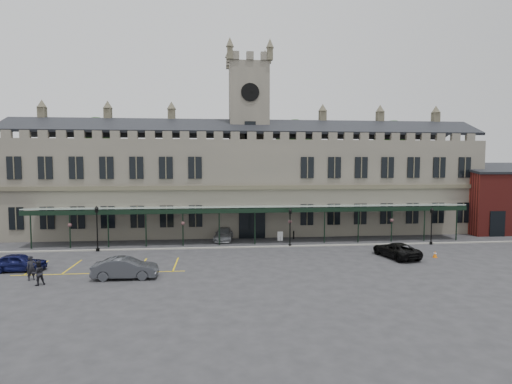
{
  "coord_description": "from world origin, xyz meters",
  "views": [
    {
      "loc": [
        -4.29,
        -37.02,
        9.08
      ],
      "look_at": [
        0.0,
        6.0,
        6.0
      ],
      "focal_mm": 28.0,
      "sensor_mm": 36.0,
      "label": 1
    }
  ],
  "objects": [
    {
      "name": "tree_behind_mid",
      "position": [
        8.0,
        25.0,
        12.81
      ],
      "size": [
        6.0,
        6.0,
        16.0
      ],
      "color": "#332314",
      "rests_on": "ground"
    },
    {
      "name": "lamp_post_right",
      "position": [
        19.75,
        5.21,
        2.48
      ],
      "size": [
        0.4,
        0.4,
        4.18
      ],
      "color": "black",
      "rests_on": "ground"
    },
    {
      "name": "bollard_left",
      "position": [
        -2.7,
        9.91,
        0.49
      ],
      "size": [
        0.18,
        0.18,
        0.99
      ],
      "primitive_type": "cylinder",
      "color": "black",
      "rests_on": "ground"
    },
    {
      "name": "person_b",
      "position": [
        -17.57,
        -6.31,
        0.93
      ],
      "size": [
        1.15,
        1.1,
        1.86
      ],
      "primitive_type": "imported",
      "rotation": [
        0.0,
        0.0,
        3.77
      ],
      "color": "black",
      "rests_on": "ground"
    },
    {
      "name": "parking_markings",
      "position": [
        -14.0,
        -1.5,
        0.0
      ],
      "size": [
        16.0,
        6.0,
        0.01
      ],
      "primitive_type": null,
      "color": "gold",
      "rests_on": "ground"
    },
    {
      "name": "lamp_post_mid",
      "position": [
        3.71,
        5.57,
        2.52
      ],
      "size": [
        0.4,
        0.4,
        4.26
      ],
      "color": "black",
      "rests_on": "ground"
    },
    {
      "name": "canopy",
      "position": [
        0.0,
        7.46,
        2.4
      ],
      "size": [
        50.0,
        4.1,
        4.3
      ],
      "color": "#8C9E93",
      "rests_on": "ground"
    },
    {
      "name": "bollard_right",
      "position": [
        4.97,
        9.97,
        0.48
      ],
      "size": [
        0.17,
        0.17,
        0.97
      ],
      "primitive_type": "cylinder",
      "color": "black",
      "rests_on": "ground"
    },
    {
      "name": "kerb",
      "position": [
        0.0,
        5.5,
        0.06
      ],
      "size": [
        60.0,
        0.4,
        0.12
      ],
      "primitive_type": "cube",
      "color": "gray",
      "rests_on": "ground"
    },
    {
      "name": "car_left_b",
      "position": [
        -11.5,
        -5.11,
        0.83
      ],
      "size": [
        5.03,
        1.77,
        1.65
      ],
      "primitive_type": "imported",
      "rotation": [
        0.0,
        0.0,
        1.58
      ],
      "color": "#383A40",
      "rests_on": "ground"
    },
    {
      "name": "lamp_post_left",
      "position": [
        -16.61,
        5.28,
        2.82
      ],
      "size": [
        0.45,
        0.45,
        4.76
      ],
      "color": "black",
      "rests_on": "ground"
    },
    {
      "name": "sign_board",
      "position": [
        3.16,
        8.93,
        0.53
      ],
      "size": [
        0.64,
        0.1,
        1.09
      ],
      "rotation": [
        0.0,
        0.0,
        -0.08
      ],
      "color": "black",
      "rests_on": "ground"
    },
    {
      "name": "clock_tower",
      "position": [
        0.0,
        16.0,
        13.11
      ],
      "size": [
        5.6,
        5.6,
        24.8
      ],
      "color": "#615C50",
      "rests_on": "ground"
    },
    {
      "name": "ground",
      "position": [
        0.0,
        0.0,
        0.0
      ],
      "size": [
        140.0,
        140.0,
        0.0
      ],
      "primitive_type": "plane",
      "color": "#29292B"
    },
    {
      "name": "car_taxi",
      "position": [
        -3.44,
        10.0,
        0.72
      ],
      "size": [
        2.67,
        5.21,
        1.45
      ],
      "primitive_type": "imported",
      "rotation": [
        0.0,
        0.0,
        -0.13
      ],
      "color": "gray",
      "rests_on": "ground"
    },
    {
      "name": "brick_annex",
      "position": [
        34.0,
        12.97,
        4.16
      ],
      "size": [
        12.4,
        8.36,
        9.23
      ],
      "color": "maroon",
      "rests_on": "ground"
    },
    {
      "name": "car_van",
      "position": [
        13.0,
        -0.42,
        0.73
      ],
      "size": [
        3.46,
        5.63,
        1.46
      ],
      "primitive_type": "imported",
      "rotation": [
        0.0,
        0.0,
        3.35
      ],
      "color": "black",
      "rests_on": "ground"
    },
    {
      "name": "car_left_a",
      "position": [
        -21.0,
        -2.0,
        0.75
      ],
      "size": [
        4.41,
        1.84,
        1.49
      ],
      "primitive_type": "imported",
      "rotation": [
        0.0,
        0.0,
        1.55
      ],
      "color": "#0D113D",
      "rests_on": "ground"
    },
    {
      "name": "person_a",
      "position": [
        -18.67,
        -4.92,
        0.96
      ],
      "size": [
        0.83,
        0.81,
        1.93
      ],
      "primitive_type": "imported",
      "rotation": [
        0.0,
        0.0,
        0.71
      ],
      "color": "black",
      "rests_on": "ground"
    },
    {
      "name": "tree_behind_right",
      "position": [
        24.0,
        25.0,
        12.81
      ],
      "size": [
        6.0,
        6.0,
        16.0
      ],
      "color": "#332314",
      "rests_on": "ground"
    },
    {
      "name": "station_building",
      "position": [
        0.0,
        15.91,
        6.47
      ],
      "size": [
        60.0,
        10.36,
        17.3
      ],
      "color": "#615C50",
      "rests_on": "ground"
    },
    {
      "name": "tree_behind_left",
      "position": [
        -22.0,
        25.0,
        12.81
      ],
      "size": [
        6.0,
        6.0,
        16.0
      ],
      "color": "#332314",
      "rests_on": "ground"
    },
    {
      "name": "traffic_cone",
      "position": [
        16.75,
        -0.85,
        0.31
      ],
      "size": [
        0.4,
        0.4,
        0.64
      ],
      "rotation": [
        0.0,
        0.0,
        0.21
      ],
      "color": "orange",
      "rests_on": "ground"
    }
  ]
}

